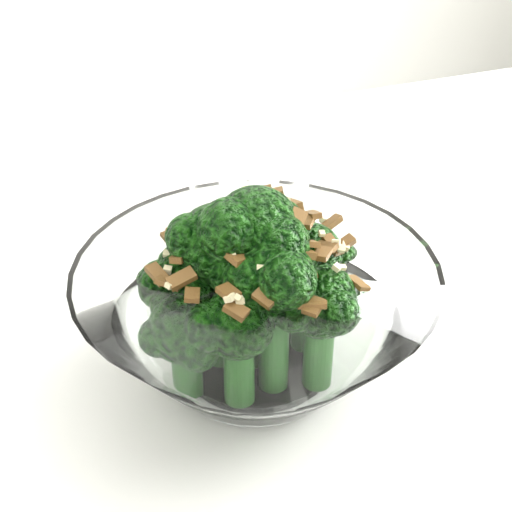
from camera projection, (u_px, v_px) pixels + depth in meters
name	position (u px, v px, depth m)	size (l,w,h in m)	color
table	(366.00, 380.00, 0.63)	(1.26, 0.89, 0.75)	white
broccoli_dish	(255.00, 311.00, 0.51)	(0.24, 0.24, 0.15)	white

